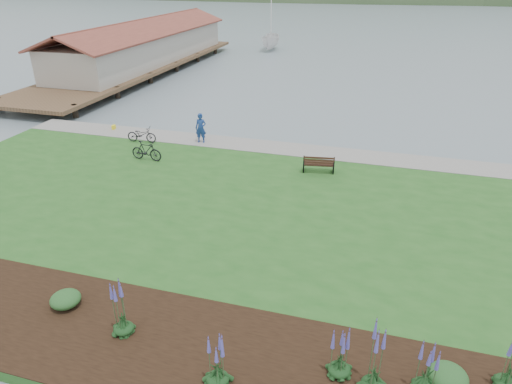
% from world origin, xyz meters
% --- Properties ---
extents(ground, '(600.00, 600.00, 0.00)m').
position_xyz_m(ground, '(0.00, 0.00, 0.00)').
color(ground, slate).
rests_on(ground, ground).
extents(lawn, '(34.00, 20.00, 0.40)m').
position_xyz_m(lawn, '(0.00, -2.00, 0.20)').
color(lawn, '#21541D').
rests_on(lawn, ground).
extents(shoreline_path, '(34.00, 2.20, 0.03)m').
position_xyz_m(shoreline_path, '(0.00, 6.90, 0.42)').
color(shoreline_path, gray).
rests_on(shoreline_path, lawn).
extents(garden_bed, '(24.00, 4.40, 0.04)m').
position_xyz_m(garden_bed, '(3.00, -9.80, 0.42)').
color(garden_bed, black).
rests_on(garden_bed, lawn).
extents(pier_pavilion, '(8.00, 36.00, 5.40)m').
position_xyz_m(pier_pavilion, '(-20.00, 27.52, 2.64)').
color(pier_pavilion, '#4C3826').
rests_on(pier_pavilion, ground).
extents(park_bench, '(1.72, 0.90, 1.02)m').
position_xyz_m(park_bench, '(3.19, 3.89, 0.91)').
color(park_bench, black).
rests_on(park_bench, lawn).
extents(person, '(0.86, 0.64, 2.20)m').
position_xyz_m(person, '(-4.66, 6.49, 1.50)').
color(person, navy).
rests_on(person, lawn).
extents(bicycle_a, '(0.84, 1.95, 0.99)m').
position_xyz_m(bicycle_a, '(-8.30, 5.54, 0.90)').
color(bicycle_a, black).
rests_on(bicycle_a, lawn).
extents(bicycle_b, '(0.62, 1.90, 1.13)m').
position_xyz_m(bicycle_b, '(-6.53, 2.90, 0.97)').
color(bicycle_b, black).
rests_on(bicycle_b, lawn).
extents(sailboat, '(10.28, 10.45, 25.37)m').
position_xyz_m(sailboat, '(-10.14, 44.85, 0.00)').
color(sailboat, silver).
rests_on(sailboat, ground).
extents(pannier, '(0.24, 0.32, 0.32)m').
position_xyz_m(pannier, '(-11.38, 7.20, 0.56)').
color(pannier, yellow).
rests_on(pannier, lawn).
extents(echium_0, '(0.62, 0.62, 1.82)m').
position_xyz_m(echium_0, '(2.90, -10.70, 1.16)').
color(echium_0, '#123316').
rests_on(echium_0, garden_bed).
extents(echium_1, '(0.62, 0.62, 1.78)m').
position_xyz_m(echium_1, '(5.94, -9.49, 1.14)').
color(echium_1, '#123316').
rests_on(echium_1, garden_bed).
extents(echium_2, '(0.62, 0.62, 2.33)m').
position_xyz_m(echium_2, '(6.84, -9.73, 1.33)').
color(echium_2, '#123316').
rests_on(echium_2, garden_bed).
extents(echium_3, '(0.62, 0.62, 2.05)m').
position_xyz_m(echium_3, '(10.19, -8.71, 1.27)').
color(echium_3, '#123316').
rests_on(echium_3, garden_bed).
extents(echium_4, '(0.62, 0.62, 2.34)m').
position_xyz_m(echium_4, '(-0.48, -9.73, 1.40)').
color(echium_4, '#123316').
rests_on(echium_4, garden_bed).
extents(echium_5, '(0.62, 0.62, 1.78)m').
position_xyz_m(echium_5, '(8.12, -9.43, 1.14)').
color(echium_5, '#123316').
rests_on(echium_5, garden_bed).
extents(shrub_0, '(0.98, 0.98, 0.49)m').
position_xyz_m(shrub_0, '(-2.94, -9.17, 0.68)').
color(shrub_0, '#1E4C21').
rests_on(shrub_0, garden_bed).
extents(shrub_2, '(1.05, 1.05, 0.52)m').
position_xyz_m(shrub_2, '(8.72, -9.03, 0.70)').
color(shrub_2, '#1E4C21').
rests_on(shrub_2, garden_bed).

